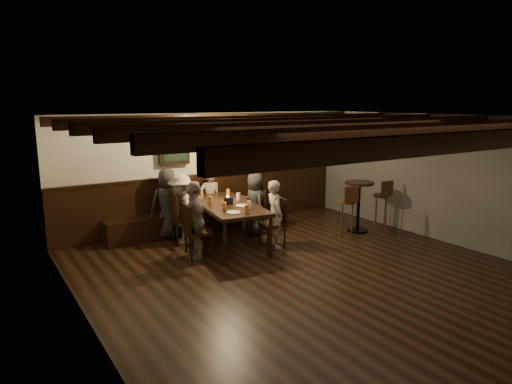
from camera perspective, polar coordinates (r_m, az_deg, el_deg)
room at (r=8.48m, az=-3.79°, el=0.66°), size 7.00×7.00×7.00m
dining_table at (r=8.39m, az=-3.58°, el=-1.89°), size 1.26×2.22×0.79m
chair_left_near at (r=8.71m, az=-9.05°, el=-4.38°), size 0.52×0.52×0.99m
chair_left_far at (r=7.88m, az=-7.35°, el=-6.12°), size 0.49×0.49×0.94m
chair_right_near at (r=9.17m, az=-0.30°, el=-3.62°), size 0.47×0.47×0.90m
chair_right_far at (r=8.38m, az=2.16°, el=-5.05°), size 0.47×0.47×0.91m
person_bench_left at (r=9.00m, az=-10.96°, el=-1.41°), size 0.73×0.54×1.37m
person_bench_centre at (r=9.38m, az=-5.80°, el=-1.06°), size 0.51×0.37×1.27m
person_bench_right at (r=9.56m, az=-0.38°, el=-0.85°), size 0.67×0.56×1.25m
person_left_near at (r=8.61m, az=-9.31°, el=-2.11°), size 0.62×0.92×1.32m
person_left_far at (r=7.77m, az=-7.63°, el=-3.48°), size 0.44×0.82×1.33m
person_right_near at (r=9.10m, az=-0.12°, el=-1.48°), size 0.49×0.66×1.25m
person_right_far at (r=8.30m, az=2.37°, el=-2.76°), size 0.36×0.49×1.24m
pint_a at (r=8.93m, az=-6.84°, el=-0.27°), size 0.07×0.07×0.14m
pint_b at (r=9.05m, az=-3.53°, el=-0.06°), size 0.07×0.07×0.14m
pint_c at (r=8.36m, az=-5.76°, el=-1.03°), size 0.07×0.07×0.14m
pint_d at (r=8.65m, az=-2.19°, el=-0.57°), size 0.07×0.07×0.14m
pint_e at (r=7.88m, az=-3.97°, el=-1.76°), size 0.07×0.07×0.14m
pint_f at (r=7.94m, az=-0.87°, el=-1.64°), size 0.07×0.07×0.14m
pint_g at (r=7.66m, az=-1.17°, el=-2.13°), size 0.07×0.07×0.14m
plate_near at (r=7.69m, az=-2.84°, el=-2.56°), size 0.24×0.24×0.01m
plate_far at (r=8.17m, az=-1.68°, el=-1.72°), size 0.24×0.24×0.01m
condiment_caddy at (r=8.32m, az=-3.48°, el=-1.13°), size 0.15×0.10×0.12m
candle at (r=8.69m, az=-3.53°, el=-0.83°), size 0.05×0.05×0.05m
high_top_table at (r=9.50m, az=12.72°, el=-0.86°), size 0.58×0.58×1.03m
bar_stool_left at (r=9.08m, az=11.32°, el=-3.24°), size 0.36×0.37×1.05m
bar_stool_right at (r=9.82m, az=15.34°, el=-2.33°), size 0.34×0.36×1.05m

